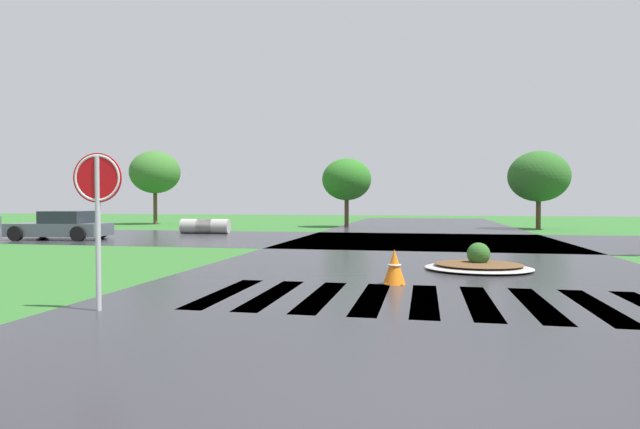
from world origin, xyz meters
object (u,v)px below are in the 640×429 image
median_island (478,265)px  traffic_cone (394,267)px  car_dark_suv (62,226)px  drainage_pipe_stack (205,226)px  stop_sign (98,194)px

median_island → traffic_cone: 3.22m
median_island → traffic_cone: bearing=-126.2°
car_dark_suv → drainage_pipe_stack: 6.93m
median_island → car_dark_suv: (-17.07, 7.13, 0.45)m
car_dark_suv → traffic_cone: size_ratio=6.00×
drainage_pipe_stack → traffic_cone: size_ratio=3.64×
median_island → car_dark_suv: bearing=157.3°
median_island → drainage_pipe_stack: 17.72m
median_island → car_dark_suv: size_ratio=0.60×
traffic_cone → car_dark_suv: bearing=147.3°
stop_sign → car_dark_suv: 17.18m
car_dark_suv → drainage_pipe_stack: car_dark_suv is taller
car_dark_suv → drainage_pipe_stack: (4.46, 5.31, -0.20)m
car_dark_suv → traffic_cone: (15.17, -9.73, -0.23)m
car_dark_suv → drainage_pipe_stack: size_ratio=1.65×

